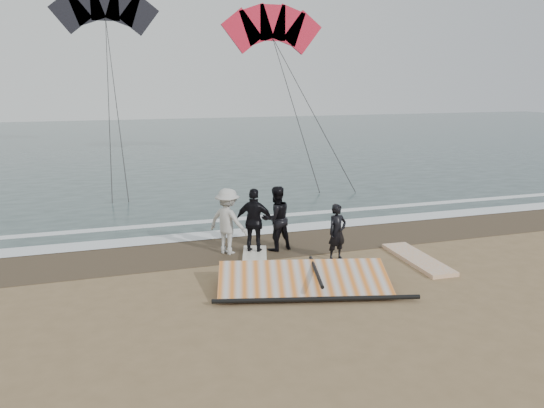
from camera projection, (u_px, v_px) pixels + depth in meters
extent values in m
plane|color=#8C704C|center=(371.00, 296.00, 12.13)|extent=(120.00, 120.00, 0.00)
cube|color=#233838|center=(175.00, 142.00, 42.73)|extent=(120.00, 54.00, 0.02)
cube|color=#4C3D2B|center=(301.00, 241.00, 16.30)|extent=(120.00, 2.80, 0.01)
cube|color=white|center=(286.00, 228.00, 17.60)|extent=(120.00, 0.90, 0.01)
cube|color=white|center=(271.00, 216.00, 19.17)|extent=(120.00, 0.45, 0.01)
imported|color=black|center=(337.00, 232.00, 14.42)|extent=(0.64, 0.50, 1.57)
cube|color=silver|center=(418.00, 259.00, 14.47)|extent=(0.86, 2.74, 0.11)
cube|color=silver|center=(255.00, 261.00, 14.33)|extent=(1.32, 2.54, 0.10)
imported|color=black|center=(276.00, 218.00, 15.24)|extent=(1.05, 0.89, 1.89)
imported|color=black|center=(255.00, 222.00, 14.84)|extent=(1.20, 0.93, 1.90)
imported|color=beige|center=(228.00, 221.00, 14.92)|extent=(1.34, 1.37, 1.89)
cube|color=black|center=(287.00, 281.00, 12.91)|extent=(2.81, 1.31, 0.11)
cube|color=orange|center=(304.00, 279.00, 12.36)|extent=(4.25, 2.49, 0.42)
cylinder|color=black|center=(317.00, 299.00, 11.68)|extent=(4.50, 1.26, 0.11)
cylinder|color=black|center=(316.00, 271.00, 12.41)|extent=(0.58, 1.95, 0.08)
cylinder|color=#262626|center=(293.00, 104.00, 26.87)|extent=(0.04, 0.04, 12.08)
cylinder|color=#262626|center=(308.00, 104.00, 26.93)|extent=(0.04, 0.04, 12.35)
cylinder|color=#262626|center=(108.00, 89.00, 27.33)|extent=(0.04, 0.04, 17.58)
cylinder|color=#262626|center=(114.00, 89.00, 27.43)|extent=(0.04, 0.04, 17.57)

